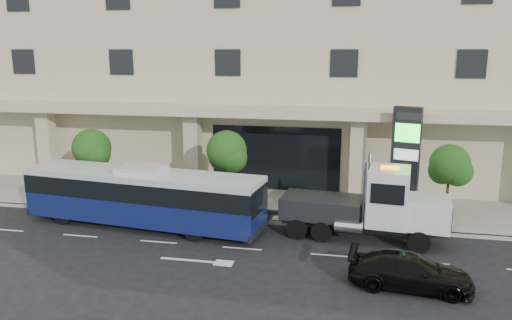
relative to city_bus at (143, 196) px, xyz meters
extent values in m
plane|color=black|center=(5.54, -0.42, -1.59)|extent=(120.00, 120.00, 0.00)
cube|color=gray|center=(5.54, 4.58, -1.52)|extent=(120.00, 6.00, 0.15)
cube|color=gray|center=(5.54, 1.58, -1.52)|extent=(120.00, 0.30, 0.15)
cube|color=beige|center=(5.54, 15.08, 8.41)|extent=(60.00, 15.00, 20.00)
cube|color=beige|center=(5.54, 6.38, 3.61)|extent=(60.00, 2.80, 0.50)
cube|color=black|center=(5.54, 7.55, 0.56)|extent=(8.00, 0.12, 4.00)
cube|color=beige|center=(-9.46, 6.38, 1.01)|extent=(0.90, 0.90, 4.90)
cube|color=beige|center=(0.54, 6.38, 1.01)|extent=(0.90, 0.90, 4.90)
cube|color=beige|center=(10.54, 6.38, 1.01)|extent=(0.90, 0.90, 4.90)
cylinder|color=#422B19|center=(-4.46, 3.18, -0.04)|extent=(0.14, 0.14, 2.80)
sphere|color=#1F3F12|center=(-4.46, 3.18, 1.68)|extent=(2.20, 2.20, 2.20)
sphere|color=#1F3F12|center=(-4.11, 2.98, 1.36)|extent=(1.65, 1.65, 1.65)
sphere|color=#1F3F12|center=(-4.76, 3.38, 1.28)|extent=(1.54, 1.54, 1.54)
cylinder|color=#422B19|center=(3.54, 3.18, 0.03)|extent=(0.14, 0.14, 2.94)
sphere|color=#1F3F12|center=(3.54, 3.18, 1.84)|extent=(2.20, 2.20, 2.20)
sphere|color=#1F3F12|center=(3.89, 2.98, 1.50)|extent=(1.65, 1.65, 1.65)
sphere|color=#1F3F12|center=(3.24, 3.38, 1.42)|extent=(1.54, 1.54, 1.54)
cylinder|color=#422B19|center=(15.04, 3.18, -0.08)|extent=(0.14, 0.14, 2.73)
sphere|color=#1F3F12|center=(15.04, 3.18, 1.60)|extent=(2.00, 2.00, 2.00)
sphere|color=#1F3F12|center=(15.39, 2.98, 1.29)|extent=(1.50, 1.50, 1.50)
sphere|color=#1F3F12|center=(14.74, 3.38, 1.21)|extent=(1.40, 1.40, 1.40)
cylinder|color=black|center=(-4.19, -0.57, -1.08)|extent=(1.05, 0.43, 1.03)
cylinder|color=black|center=(-3.93, 1.56, -1.08)|extent=(1.05, 0.43, 1.03)
cylinder|color=black|center=(3.13, -1.47, -1.08)|extent=(1.05, 0.43, 1.03)
cylinder|color=black|center=(3.39, 0.67, -1.08)|extent=(1.05, 0.43, 1.03)
cube|color=#10194F|center=(0.01, 0.00, -0.62)|extent=(12.52, 4.03, 1.23)
cube|color=black|center=(0.01, 0.00, 0.46)|extent=(12.53, 4.07, 0.92)
cube|color=silver|center=(0.01, 0.00, 1.07)|extent=(12.52, 4.03, 0.31)
cube|color=silver|center=(0.01, 0.00, 1.38)|extent=(2.44, 1.90, 0.31)
cube|color=#2D3033|center=(-6.05, 0.74, -1.13)|extent=(0.45, 2.56, 0.31)
cube|color=#2D3033|center=(6.06, -0.74, -1.13)|extent=(0.45, 2.56, 0.31)
cube|color=#2D3033|center=(10.84, 0.38, -0.87)|extent=(7.70, 1.73, 0.36)
cube|color=silver|center=(13.74, 0.06, -0.02)|extent=(2.02, 2.25, 1.35)
cube|color=silver|center=(14.64, -0.04, -0.02)|extent=(0.28, 1.80, 1.08)
cube|color=silver|center=(11.95, 0.25, 0.61)|extent=(2.04, 2.43, 2.61)
cube|color=black|center=(12.80, 0.16, 1.02)|extent=(0.32, 1.98, 1.08)
cylinder|color=silver|center=(10.86, -0.62, 0.84)|extent=(0.18, 0.18, 3.06)
cylinder|color=silver|center=(11.08, 1.35, 0.84)|extent=(0.18, 0.18, 3.06)
cube|color=#2D3033|center=(8.91, 0.59, -0.20)|extent=(3.99, 2.56, 0.99)
cube|color=#2D3033|center=(6.77, 0.82, -0.74)|extent=(1.46, 0.41, 0.20)
cube|color=#2D3033|center=(6.23, 0.88, -1.10)|extent=(0.40, 1.63, 0.16)
cube|color=orange|center=(11.95, 0.25, 1.96)|extent=(0.84, 0.40, 0.13)
cylinder|color=black|center=(13.28, -0.84, -1.10)|extent=(1.02, 0.39, 0.99)
cylinder|color=black|center=(13.49, 1.03, -1.10)|extent=(1.02, 0.39, 0.99)
cylinder|color=black|center=(8.99, -0.37, -1.10)|extent=(1.02, 0.39, 0.99)
cylinder|color=black|center=(9.20, 1.51, -1.10)|extent=(1.02, 0.39, 0.99)
cylinder|color=black|center=(7.83, -0.24, -1.10)|extent=(1.02, 0.39, 0.99)
cylinder|color=black|center=(8.03, 1.64, -1.10)|extent=(1.02, 0.39, 0.99)
imported|color=black|center=(12.56, -4.39, -0.93)|extent=(4.69, 2.21, 1.32)
cube|color=black|center=(12.99, 4.27, 1.44)|extent=(1.52, 0.89, 5.76)
cube|color=#26E431|center=(12.99, 4.01, 2.97)|extent=(1.21, 0.43, 0.96)
cube|color=silver|center=(12.99, 4.01, 1.82)|extent=(1.21, 0.43, 0.58)
cube|color=#262628|center=(12.99, 4.01, 3.84)|extent=(1.21, 0.43, 0.38)
camera|label=1|loc=(10.29, -22.49, 7.18)|focal=35.00mm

